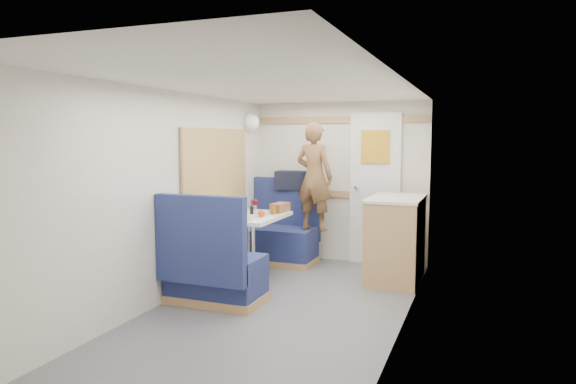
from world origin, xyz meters
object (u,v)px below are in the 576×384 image
at_px(wine_glass, 255,203).
at_px(tumbler_mid, 254,205).
at_px(tumbler_left, 220,213).
at_px(dinette_table, 252,229).
at_px(cheese_block, 246,217).
at_px(bread_loaf, 280,208).
at_px(bench_near, 213,272).
at_px(pepper_grinder, 252,211).
at_px(orange_fruit, 261,213).
at_px(bench_far, 281,239).
at_px(galley_counter, 395,238).
at_px(tray, 252,217).
at_px(beer_glass, 273,209).
at_px(person, 314,177).
at_px(duffel_bag, 295,180).
at_px(dome_light, 251,122).

distance_m(wine_glass, tumbler_mid, 0.32).
bearing_deg(tumbler_left, dinette_table, 52.03).
height_order(dinette_table, cheese_block, cheese_block).
bearing_deg(bread_loaf, bench_near, -99.61).
bearing_deg(pepper_grinder, dinette_table, 120.46).
bearing_deg(orange_fruit, bench_near, -105.53).
bearing_deg(tumbler_mid, bench_far, 73.23).
height_order(galley_counter, tray, galley_counter).
bearing_deg(tumbler_mid, dinette_table, -68.53).
bearing_deg(bread_loaf, beer_glass, -93.05).
relative_size(person, bread_loaf, 5.19).
relative_size(tumbler_mid, beer_glass, 1.12).
distance_m(bench_near, cheese_block, 0.70).
height_order(galley_counter, bread_loaf, galley_counter).
relative_size(bench_far, galley_counter, 1.14).
xyz_separation_m(duffel_bag, tumbler_left, (-0.32, -1.41, -0.25)).
distance_m(pepper_grinder, bread_loaf, 0.41).
xyz_separation_m(dome_light, bread_loaf, (0.59, -0.52, -0.98)).
relative_size(tray, tumbler_left, 3.49).
bearing_deg(pepper_grinder, bench_far, 91.37).
height_order(dinette_table, orange_fruit, orange_fruit).
distance_m(tumbler_mid, bread_loaf, 0.35).
height_order(wine_glass, pepper_grinder, wine_glass).
relative_size(wine_glass, pepper_grinder, 1.63).
bearing_deg(dinette_table, cheese_block, -74.10).
bearing_deg(pepper_grinder, cheese_block, -76.07).
bearing_deg(pepper_grinder, bread_loaf, 63.80).
bearing_deg(dome_light, person, -2.54).
height_order(bench_near, person, person).
bearing_deg(galley_counter, beer_glass, -162.50).
bearing_deg(person, bench_far, 4.17).
height_order(galley_counter, tumbler_left, galley_counter).
bearing_deg(cheese_block, wine_glass, 102.59).
distance_m(dome_light, orange_fruit, 1.53).
relative_size(tray, cheese_block, 3.54).
relative_size(tumbler_left, tumbler_mid, 0.85).
height_order(galley_counter, duffel_bag, duffel_bag).
xyz_separation_m(dinette_table, tumbler_mid, (-0.15, 0.38, 0.21)).
relative_size(tumbler_left, bread_loaf, 0.41).
height_order(cheese_block, bread_loaf, bread_loaf).
relative_size(dome_light, tumbler_left, 1.96).
relative_size(tray, tumbler_mid, 2.98).
relative_size(dinette_table, wine_glass, 5.48).
bearing_deg(tray, duffel_bag, 89.54).
distance_m(tray, tumbler_left, 0.34).
xyz_separation_m(galley_counter, pepper_grinder, (-1.45, -0.59, 0.31)).
bearing_deg(person, duffel_bag, -30.45).
xyz_separation_m(dinette_table, tray, (0.09, -0.18, 0.16)).
bearing_deg(wine_glass, galley_counter, 17.07).
height_order(person, pepper_grinder, person).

